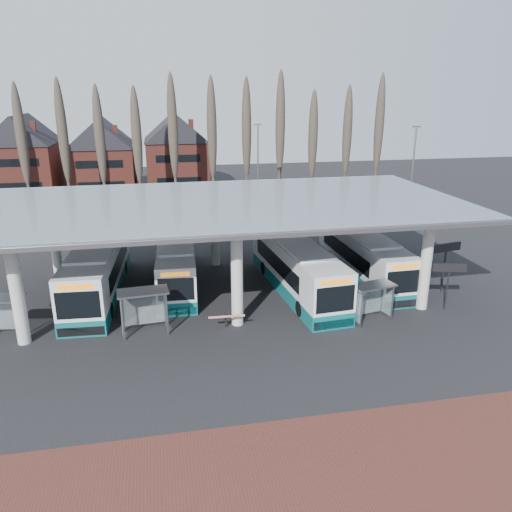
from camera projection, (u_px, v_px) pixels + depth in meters
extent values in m
plane|color=black|center=(245.00, 343.00, 27.64)|extent=(140.00, 140.00, 0.00)
cylinder|color=silver|center=(17.00, 293.00, 26.80)|extent=(0.70, 0.70, 6.00)
cylinder|color=silver|center=(54.00, 237.00, 37.03)|extent=(0.70, 0.70, 6.00)
cylinder|color=silver|center=(237.00, 277.00, 29.02)|extent=(0.70, 0.70, 6.00)
cylinder|color=silver|center=(215.00, 228.00, 39.25)|extent=(0.70, 0.70, 6.00)
cylinder|color=silver|center=(426.00, 264.00, 31.24)|extent=(0.70, 0.70, 6.00)
cylinder|color=silver|center=(358.00, 221.00, 41.47)|extent=(0.70, 0.70, 6.00)
cube|color=gray|center=(223.00, 203.00, 33.11)|extent=(32.00, 16.00, 0.12)
cube|color=silver|center=(223.00, 202.00, 33.09)|extent=(31.50, 15.50, 0.04)
cone|color=#473D33|center=(23.00, 151.00, 52.73)|extent=(0.36, 0.36, 14.50)
ellipsoid|color=#473D33|center=(20.00, 134.00, 52.18)|extent=(1.10, 1.10, 11.02)
cone|color=#473D33|center=(62.00, 150.00, 53.47)|extent=(0.36, 0.36, 14.50)
ellipsoid|color=#473D33|center=(60.00, 133.00, 52.92)|extent=(1.10, 1.10, 11.02)
cone|color=#473D33|center=(101.00, 149.00, 54.21)|extent=(0.36, 0.36, 14.50)
ellipsoid|color=#473D33|center=(100.00, 133.00, 53.66)|extent=(1.10, 1.10, 11.02)
cone|color=#473D33|center=(139.00, 148.00, 54.95)|extent=(0.36, 0.36, 14.50)
ellipsoid|color=#473D33|center=(138.00, 132.00, 54.40)|extent=(1.10, 1.10, 11.02)
cone|color=#473D33|center=(175.00, 148.00, 55.69)|extent=(0.36, 0.36, 14.50)
ellipsoid|color=#473D33|center=(175.00, 132.00, 55.14)|extent=(1.10, 1.10, 11.02)
cone|color=#473D33|center=(211.00, 147.00, 56.43)|extent=(0.36, 0.36, 14.50)
ellipsoid|color=#473D33|center=(211.00, 131.00, 55.88)|extent=(1.10, 1.10, 11.02)
cone|color=#473D33|center=(246.00, 146.00, 57.17)|extent=(0.36, 0.36, 14.50)
ellipsoid|color=#473D33|center=(246.00, 131.00, 56.62)|extent=(1.10, 1.10, 11.02)
cone|color=#473D33|center=(280.00, 145.00, 57.91)|extent=(0.36, 0.36, 14.50)
ellipsoid|color=#473D33|center=(280.00, 130.00, 57.36)|extent=(1.10, 1.10, 11.02)
cone|color=#473D33|center=(313.00, 145.00, 58.65)|extent=(0.36, 0.36, 14.50)
ellipsoid|color=#473D33|center=(313.00, 130.00, 58.10)|extent=(1.10, 1.10, 11.02)
cone|color=#473D33|center=(345.00, 144.00, 59.39)|extent=(0.36, 0.36, 14.50)
ellipsoid|color=#473D33|center=(346.00, 129.00, 58.84)|extent=(1.10, 1.10, 11.02)
cone|color=#473D33|center=(376.00, 143.00, 60.13)|extent=(0.36, 0.36, 14.50)
ellipsoid|color=#473D33|center=(377.00, 129.00, 59.58)|extent=(1.10, 1.10, 11.02)
cube|color=maroon|center=(27.00, 171.00, 63.69)|extent=(8.00, 10.00, 7.00)
pyramid|color=black|center=(19.00, 115.00, 61.48)|extent=(8.30, 10.30, 3.50)
cube|color=maroon|center=(104.00, 169.00, 65.45)|extent=(8.00, 10.00, 7.00)
pyramid|color=black|center=(99.00, 114.00, 63.24)|extent=(8.30, 10.30, 3.50)
cube|color=maroon|center=(177.00, 167.00, 67.20)|extent=(8.00, 10.00, 7.00)
pyramid|color=black|center=(174.00, 113.00, 64.99)|extent=(8.30, 10.30, 3.50)
cylinder|color=slate|center=(258.00, 175.00, 51.37)|extent=(0.16, 0.16, 10.00)
cube|color=slate|center=(258.00, 124.00, 49.75)|extent=(0.80, 0.15, 0.15)
cylinder|color=slate|center=(411.00, 181.00, 48.37)|extent=(0.16, 0.16, 10.00)
cube|color=slate|center=(417.00, 127.00, 46.76)|extent=(0.80, 0.15, 0.15)
cube|color=silver|center=(97.00, 267.00, 33.77)|extent=(3.54, 13.12, 3.03)
cube|color=#0C595B|center=(99.00, 287.00, 34.24)|extent=(3.57, 13.14, 0.97)
cube|color=silver|center=(95.00, 245.00, 33.28)|extent=(2.95, 7.92, 0.19)
cube|color=black|center=(98.00, 263.00, 34.25)|extent=(3.37, 9.50, 1.19)
cube|color=black|center=(78.00, 305.00, 27.68)|extent=(2.43, 0.21, 1.62)
cube|color=black|center=(110.00, 239.00, 39.82)|extent=(2.34, 0.21, 1.30)
cube|color=orange|center=(76.00, 287.00, 27.34)|extent=(1.93, 0.17, 0.32)
cube|color=black|center=(81.00, 331.00, 28.20)|extent=(2.62, 0.25, 0.54)
cylinder|color=black|center=(67.00, 313.00, 30.20)|extent=(0.37, 1.05, 1.04)
cylinder|color=black|center=(110.00, 311.00, 30.52)|extent=(0.37, 1.05, 1.04)
cylinder|color=black|center=(90.00, 269.00, 37.62)|extent=(0.37, 1.05, 1.04)
cylinder|color=black|center=(124.00, 268.00, 37.94)|extent=(0.37, 1.05, 1.04)
cube|color=silver|center=(176.00, 260.00, 35.88)|extent=(3.06, 11.86, 2.74)
cube|color=#0C595B|center=(177.00, 277.00, 36.30)|extent=(3.08, 11.88, 0.88)
cube|color=silver|center=(175.00, 241.00, 35.43)|extent=(2.58, 7.15, 0.18)
cube|color=black|center=(176.00, 256.00, 36.31)|extent=(2.94, 8.57, 1.08)
cube|color=black|center=(176.00, 289.00, 30.37)|extent=(2.20, 0.16, 1.47)
cube|color=black|center=(177.00, 236.00, 41.35)|extent=(2.12, 0.16, 1.17)
cube|color=orange|center=(175.00, 274.00, 30.06)|extent=(1.75, 0.13, 0.29)
cube|color=black|center=(177.00, 311.00, 30.84)|extent=(2.37, 0.19, 0.49)
cylinder|color=black|center=(160.00, 297.00, 32.64)|extent=(0.32, 0.95, 0.94)
cylinder|color=black|center=(195.00, 295.00, 32.96)|extent=(0.32, 0.95, 0.94)
cylinder|color=black|center=(163.00, 262.00, 39.35)|extent=(0.32, 0.95, 0.94)
cylinder|color=black|center=(192.00, 261.00, 39.66)|extent=(0.32, 0.95, 0.94)
cube|color=silver|center=(297.00, 265.00, 34.36)|extent=(3.71, 12.84, 2.95)
cube|color=#0C595B|center=(296.00, 284.00, 34.81)|extent=(3.73, 12.86, 0.95)
cube|color=silver|center=(298.00, 244.00, 33.87)|extent=(3.03, 7.77, 0.19)
cube|color=black|center=(294.00, 261.00, 34.81)|extent=(3.46, 9.31, 1.16)
cube|color=black|center=(335.00, 299.00, 28.58)|extent=(2.36, 0.26, 1.58)
cube|color=black|center=(270.00, 239.00, 40.08)|extent=(2.28, 0.25, 1.27)
cube|color=orange|center=(336.00, 282.00, 28.25)|extent=(1.88, 0.21, 0.32)
cube|color=black|center=(334.00, 324.00, 29.09)|extent=(2.55, 0.29, 0.53)
cylinder|color=black|center=(300.00, 309.00, 30.82)|extent=(0.38, 1.03, 1.01)
cylinder|color=black|center=(337.00, 304.00, 31.46)|extent=(0.38, 1.03, 1.01)
cylinder|color=black|center=(264.00, 268.00, 37.85)|extent=(0.38, 1.03, 1.01)
cylinder|color=black|center=(295.00, 265.00, 38.48)|extent=(0.38, 1.03, 1.01)
cube|color=silver|center=(363.00, 254.00, 37.02)|extent=(2.84, 12.20, 2.83)
cube|color=#0C595B|center=(362.00, 271.00, 37.45)|extent=(2.86, 12.22, 0.91)
cube|color=silver|center=(365.00, 235.00, 36.55)|extent=(2.48, 7.34, 0.18)
cube|color=black|center=(361.00, 250.00, 37.45)|extent=(2.81, 8.80, 1.11)
cube|color=black|center=(403.00, 282.00, 31.39)|extent=(2.27, 0.11, 1.52)
cube|color=black|center=(334.00, 231.00, 42.59)|extent=(2.19, 0.11, 1.21)
cube|color=orange|center=(405.00, 267.00, 31.07)|extent=(1.81, 0.09, 0.30)
cube|color=black|center=(401.00, 304.00, 31.88)|extent=(2.45, 0.13, 0.51)
cylinder|color=black|center=(370.00, 291.00, 33.64)|extent=(0.30, 0.98, 0.97)
cylinder|color=black|center=(401.00, 288.00, 34.12)|extent=(0.30, 0.98, 0.97)
cylinder|color=black|center=(331.00, 257.00, 40.48)|extent=(0.30, 0.98, 0.97)
cylinder|color=black|center=(358.00, 255.00, 40.96)|extent=(0.30, 0.98, 0.97)
cube|color=gray|center=(18.00, 323.00, 27.39)|extent=(0.09, 0.09, 2.41)
cube|color=gray|center=(26.00, 314.00, 28.40)|extent=(0.09, 0.09, 2.41)
cube|color=silver|center=(5.00, 314.00, 28.36)|extent=(2.30, 0.35, 1.93)
cube|color=silver|center=(23.00, 318.00, 27.88)|extent=(0.18, 1.06, 1.93)
cube|color=gray|center=(123.00, 320.00, 27.60)|extent=(0.09, 0.09, 2.54)
cube|color=gray|center=(167.00, 314.00, 28.24)|extent=(0.09, 0.09, 2.54)
cube|color=gray|center=(122.00, 312.00, 28.61)|extent=(0.09, 0.09, 2.54)
cube|color=gray|center=(165.00, 307.00, 29.26)|extent=(0.09, 0.09, 2.54)
cube|color=gray|center=(143.00, 292.00, 28.01)|extent=(2.95, 1.66, 0.10)
cube|color=silver|center=(143.00, 308.00, 28.97)|extent=(2.43, 0.25, 2.03)
cube|color=silver|center=(121.00, 315.00, 28.08)|extent=(0.14, 1.12, 2.03)
cube|color=silver|center=(167.00, 310.00, 28.75)|extent=(0.14, 1.12, 2.03)
cube|color=gray|center=(361.00, 310.00, 29.08)|extent=(0.09, 0.09, 2.31)
cube|color=gray|center=(392.00, 304.00, 29.90)|extent=(0.09, 0.09, 2.31)
cube|color=gray|center=(352.00, 304.00, 29.97)|extent=(0.09, 0.09, 2.31)
cube|color=gray|center=(382.00, 298.00, 30.78)|extent=(0.09, 0.09, 2.31)
cube|color=gray|center=(373.00, 285.00, 29.55)|extent=(2.79, 1.79, 0.09)
cube|color=silver|center=(367.00, 300.00, 30.40)|extent=(2.17, 0.48, 1.84)
cube|color=silver|center=(356.00, 306.00, 29.49)|extent=(0.24, 1.00, 1.84)
cube|color=silver|center=(388.00, 300.00, 30.34)|extent=(0.24, 1.00, 1.84)
cylinder|color=black|center=(447.00, 287.00, 31.44)|extent=(0.10, 0.10, 3.04)
cube|color=black|center=(450.00, 268.00, 31.02)|extent=(2.06, 0.61, 0.52)
cylinder|color=black|center=(444.00, 268.00, 34.24)|extent=(0.11, 0.11, 3.44)
cube|color=black|center=(447.00, 247.00, 33.77)|extent=(2.34, 0.60, 0.59)
cube|color=black|center=(226.00, 319.00, 29.39)|extent=(0.08, 0.08, 1.05)
cube|color=red|center=(227.00, 316.00, 28.83)|extent=(2.11, 0.17, 0.10)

